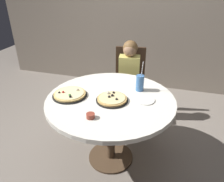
{
  "coord_description": "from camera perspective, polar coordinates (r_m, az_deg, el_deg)",
  "views": [
    {
      "loc": [
        0.5,
        -1.69,
        1.75
      ],
      "look_at": [
        0.0,
        0.05,
        0.8
      ],
      "focal_mm": 34.55,
      "sensor_mm": 36.0,
      "label": 1
    }
  ],
  "objects": [
    {
      "name": "ground_plane",
      "position": [
        2.49,
        -0.34,
        -17.08
      ],
      "size": [
        8.0,
        8.0,
        0.0
      ],
      "primitive_type": "plane",
      "color": "slate"
    },
    {
      "name": "wall_with_window",
      "position": [
        3.71,
        8.94,
        22.77
      ],
      "size": [
        5.2,
        0.14,
        2.9
      ],
      "color": "gray",
      "rests_on": "ground_plane"
    },
    {
      "name": "dining_table",
      "position": [
        2.08,
        -0.38,
        -4.21
      ],
      "size": [
        1.22,
        1.22,
        0.75
      ],
      "color": "silver",
      "rests_on": "ground_plane"
    },
    {
      "name": "chair_wooden",
      "position": [
        2.96,
        4.64,
        3.22
      ],
      "size": [
        0.45,
        0.45,
        0.95
      ],
      "color": "#382619",
      "rests_on": "ground_plane"
    },
    {
      "name": "diner_child",
      "position": [
        2.81,
        4.3,
        0.85
      ],
      "size": [
        0.3,
        0.43,
        1.08
      ],
      "color": "#3F4766",
      "rests_on": "ground_plane"
    },
    {
      "name": "pizza_veggie",
      "position": [
        1.98,
        0.02,
        -2.13
      ],
      "size": [
        0.3,
        0.3,
        0.05
      ],
      "color": "black",
      "rests_on": "dining_table"
    },
    {
      "name": "pizza_cheese",
      "position": [
        2.1,
        -11.1,
        -0.88
      ],
      "size": [
        0.33,
        0.33,
        0.05
      ],
      "color": "black",
      "rests_on": "dining_table"
    },
    {
      "name": "soda_cup",
      "position": [
        2.15,
        7.39,
        2.13
      ],
      "size": [
        0.08,
        0.08,
        0.31
      ],
      "color": "#3F72B2",
      "rests_on": "dining_table"
    },
    {
      "name": "sauce_bowl",
      "position": [
        1.75,
        -5.7,
        -6.54
      ],
      "size": [
        0.07,
        0.07,
        0.04
      ],
      "primitive_type": "cylinder",
      "color": "brown",
      "rests_on": "dining_table"
    },
    {
      "name": "plate_small",
      "position": [
        2.01,
        8.68,
        -2.4
      ],
      "size": [
        0.18,
        0.18,
        0.01
      ],
      "primitive_type": "cylinder",
      "color": "white",
      "rests_on": "dining_table"
    }
  ]
}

